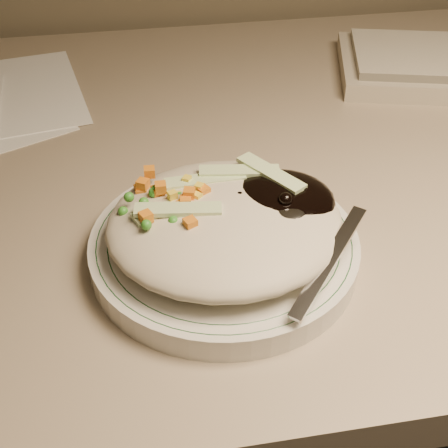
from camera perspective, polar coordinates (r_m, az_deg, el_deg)
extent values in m
cube|color=gray|center=(0.69, 3.69, 5.85)|extent=(1.40, 0.70, 0.04)
cylinder|color=silver|center=(0.52, 0.00, -2.21)|extent=(0.22, 0.22, 0.02)
torus|color=#144723|center=(0.52, 0.00, -1.38)|extent=(0.21, 0.21, 0.00)
torus|color=#144723|center=(0.52, 0.00, -1.38)|extent=(0.19, 0.19, 0.00)
ellipsoid|color=#BCB398|center=(0.50, 0.10, 0.02)|extent=(0.19, 0.18, 0.04)
ellipsoid|color=black|center=(0.52, 4.73, 1.99)|extent=(0.10, 0.09, 0.03)
ellipsoid|color=orange|center=(0.51, -5.26, 1.03)|extent=(0.08, 0.08, 0.02)
sphere|color=black|center=(0.51, 1.43, 2.39)|extent=(0.01, 0.01, 0.01)
sphere|color=black|center=(0.52, 4.46, 3.10)|extent=(0.01, 0.01, 0.01)
sphere|color=black|center=(0.51, 7.14, 3.23)|extent=(0.01, 0.01, 0.01)
sphere|color=black|center=(0.53, 6.00, 3.47)|extent=(0.01, 0.01, 0.01)
sphere|color=black|center=(0.50, 5.63, 2.22)|extent=(0.01, 0.01, 0.01)
sphere|color=black|center=(0.51, 4.37, 2.61)|extent=(0.01, 0.01, 0.01)
sphere|color=black|center=(0.52, 5.30, 3.41)|extent=(0.01, 0.01, 0.01)
cube|color=orange|center=(0.51, -5.82, 3.34)|extent=(0.01, 0.01, 0.01)
cube|color=orange|center=(0.49, -3.73, 1.06)|extent=(0.01, 0.01, 0.01)
cube|color=orange|center=(0.52, -7.43, 3.63)|extent=(0.01, 0.01, 0.01)
cube|color=orange|center=(0.50, -3.20, 2.81)|extent=(0.01, 0.01, 0.01)
cube|color=orange|center=(0.49, -3.52, 2.05)|extent=(0.01, 0.01, 0.01)
cube|color=orange|center=(0.53, -7.62, 3.16)|extent=(0.01, 0.01, 0.01)
cube|color=orange|center=(0.51, -6.08, 3.01)|extent=(0.01, 0.01, 0.01)
cube|color=orange|center=(0.50, -3.70, 1.72)|extent=(0.01, 0.01, 0.01)
cube|color=orange|center=(0.50, -1.91, 3.00)|extent=(0.01, 0.01, 0.01)
cube|color=orange|center=(0.52, -6.83, 4.74)|extent=(0.01, 0.01, 0.01)
cube|color=orange|center=(0.48, -7.15, 0.64)|extent=(0.01, 0.01, 0.01)
cube|color=orange|center=(0.47, -3.11, 0.05)|extent=(0.01, 0.01, 0.01)
cube|color=orange|center=(0.49, -7.75, 0.80)|extent=(0.01, 0.01, 0.01)
cube|color=orange|center=(0.52, -7.51, 2.90)|extent=(0.01, 0.01, 0.01)
sphere|color=#388C28|center=(0.50, -3.68, 2.23)|extent=(0.01, 0.01, 0.01)
sphere|color=#388C28|center=(0.47, -7.11, -0.09)|extent=(0.01, 0.01, 0.01)
sphere|color=#388C28|center=(0.50, -7.35, 1.98)|extent=(0.01, 0.01, 0.01)
sphere|color=#388C28|center=(0.50, -8.69, 2.45)|extent=(0.01, 0.01, 0.01)
sphere|color=#388C28|center=(0.51, -4.07, 2.50)|extent=(0.01, 0.01, 0.01)
sphere|color=#388C28|center=(0.49, -2.86, 0.06)|extent=(0.01, 0.01, 0.01)
sphere|color=#388C28|center=(0.50, -5.32, 1.47)|extent=(0.01, 0.01, 0.01)
sphere|color=#388C28|center=(0.49, -5.88, 0.00)|extent=(0.01, 0.01, 0.01)
sphere|color=#388C28|center=(0.50, -9.21, 1.14)|extent=(0.01, 0.01, 0.01)
sphere|color=#388C28|center=(0.51, -6.23, 3.14)|extent=(0.01, 0.01, 0.01)
sphere|color=#388C28|center=(0.51, -6.46, 2.90)|extent=(0.01, 0.01, 0.01)
sphere|color=#388C28|center=(0.49, -7.14, 0.80)|extent=(0.01, 0.01, 0.01)
sphere|color=#388C28|center=(0.48, -4.67, 0.23)|extent=(0.01, 0.01, 0.01)
sphere|color=#388C28|center=(0.52, -1.73, 3.70)|extent=(0.01, 0.01, 0.01)
cube|color=yellow|center=(0.51, -4.22, 2.49)|extent=(0.01, 0.01, 0.01)
cube|color=yellow|center=(0.50, -2.46, 2.46)|extent=(0.01, 0.01, 0.01)
cube|color=yellow|center=(0.51, -5.45, 2.54)|extent=(0.01, 0.01, 0.01)
cube|color=yellow|center=(0.50, -4.74, 2.61)|extent=(0.01, 0.01, 0.01)
cube|color=yellow|center=(0.50, -5.28, 1.33)|extent=(0.01, 0.01, 0.01)
cube|color=yellow|center=(0.51, -2.30, 3.33)|extent=(0.01, 0.01, 0.01)
cube|color=yellow|center=(0.52, -3.41, 4.01)|extent=(0.01, 0.01, 0.01)
cube|color=yellow|center=(0.50, -4.20, 1.36)|extent=(0.01, 0.01, 0.01)
cube|color=#B2D18C|center=(0.52, -1.74, 4.06)|extent=(0.07, 0.02, 0.00)
cube|color=#B2D18C|center=(0.53, 1.40, 4.86)|extent=(0.07, 0.03, 0.00)
cube|color=#B2D18C|center=(0.50, -4.66, 1.57)|extent=(0.07, 0.04, 0.00)
cube|color=#B2D18C|center=(0.52, 4.31, 4.69)|extent=(0.05, 0.07, 0.00)
cube|color=#B2D18C|center=(0.49, 0.77, 0.70)|extent=(0.07, 0.04, 0.00)
cube|color=#B2D18C|center=(0.48, -4.23, 1.34)|extent=(0.07, 0.02, 0.00)
ellipsoid|color=silver|center=(0.50, 5.70, 1.26)|extent=(0.06, 0.06, 0.01)
cube|color=silver|center=(0.47, 9.60, -3.34)|extent=(0.08, 0.09, 0.03)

